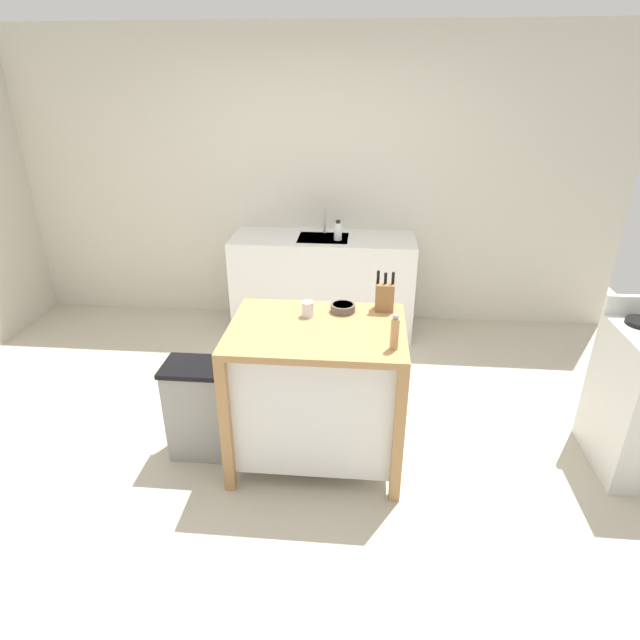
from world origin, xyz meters
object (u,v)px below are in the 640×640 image
(drinking_cup, at_px, (308,309))
(bottle_spray_cleaner, at_px, (338,231))
(sink_faucet, at_px, (325,221))
(bowl_stoneware_deep, at_px, (343,308))
(trash_bin, at_px, (198,409))
(pepper_grinder, at_px, (395,332))
(knife_block, at_px, (385,296))
(kitchen_island, at_px, (317,386))

(drinking_cup, distance_m, bottle_spray_cleaner, 1.63)
(sink_faucet, relative_size, bottle_spray_cleaner, 1.27)
(bowl_stoneware_deep, bearing_deg, drinking_cup, -157.45)
(bowl_stoneware_deep, height_order, trash_bin, bowl_stoneware_deep)
(drinking_cup, height_order, pepper_grinder, pepper_grinder)
(bowl_stoneware_deep, bearing_deg, pepper_grinder, -57.17)
(trash_bin, bearing_deg, pepper_grinder, -9.24)
(bowl_stoneware_deep, xyz_separation_m, drinking_cup, (-0.20, -0.08, 0.02))
(bowl_stoneware_deep, distance_m, drinking_cup, 0.22)
(drinking_cup, bearing_deg, sink_faucet, 91.56)
(sink_faucet, bearing_deg, drinking_cup, -88.44)
(bottle_spray_cleaner, bearing_deg, bowl_stoneware_deep, -85.55)
(knife_block, xyz_separation_m, sink_faucet, (-0.50, 1.71, 0.01))
(knife_block, height_order, drinking_cup, knife_block)
(trash_bin, relative_size, bottle_spray_cleaner, 3.63)
(kitchen_island, bearing_deg, knife_block, 35.75)
(kitchen_island, distance_m, drinking_cup, 0.47)
(drinking_cup, xyz_separation_m, trash_bin, (-0.67, -0.17, -0.63))
(bowl_stoneware_deep, distance_m, pepper_grinder, 0.53)
(bowl_stoneware_deep, height_order, pepper_grinder, pepper_grinder)
(drinking_cup, height_order, trash_bin, drinking_cup)
(bowl_stoneware_deep, xyz_separation_m, pepper_grinder, (0.29, -0.45, 0.07))
(drinking_cup, height_order, sink_faucet, sink_faucet)
(bottle_spray_cleaner, bearing_deg, drinking_cup, -92.92)
(sink_faucet, bearing_deg, bowl_stoneware_deep, -81.78)
(trash_bin, bearing_deg, drinking_cup, 14.28)
(bowl_stoneware_deep, distance_m, trash_bin, 1.10)
(bowl_stoneware_deep, bearing_deg, trash_bin, -163.74)
(pepper_grinder, bearing_deg, kitchen_island, 152.78)
(pepper_grinder, bearing_deg, bowl_stoneware_deep, 122.83)
(drinking_cup, distance_m, trash_bin, 0.94)
(sink_faucet, bearing_deg, pepper_grinder, -76.18)
(bowl_stoneware_deep, xyz_separation_m, trash_bin, (-0.88, -0.26, -0.61))
(trash_bin, bearing_deg, sink_faucet, 72.71)
(knife_block, bearing_deg, pepper_grinder, -85.28)
(bowl_stoneware_deep, relative_size, pepper_grinder, 0.75)
(trash_bin, bearing_deg, knife_block, 15.09)
(bowl_stoneware_deep, height_order, drinking_cup, drinking_cup)
(bowl_stoneware_deep, bearing_deg, sink_faucet, 98.22)
(pepper_grinder, bearing_deg, trash_bin, 170.76)
(kitchen_island, xyz_separation_m, knife_block, (0.38, 0.28, 0.49))
(kitchen_island, xyz_separation_m, bowl_stoneware_deep, (0.14, 0.23, 0.42))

